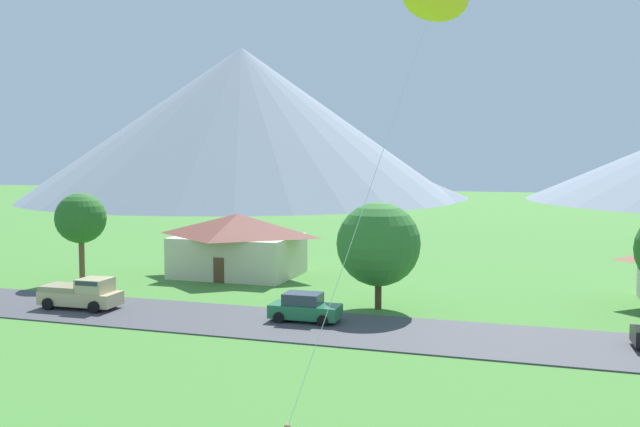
% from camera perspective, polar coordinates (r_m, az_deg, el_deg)
% --- Properties ---
extents(road_strip, '(160.00, 7.49, 0.08)m').
position_cam_1_polar(road_strip, '(39.01, 3.30, -9.77)').
color(road_strip, '#424247').
rests_on(road_strip, ground).
extents(mountain_far_east_ridge, '(103.78, 103.78, 36.63)m').
position_cam_1_polar(mountain_far_east_ridge, '(167.28, -6.57, 7.52)').
color(mountain_far_east_ridge, gray).
rests_on(mountain_far_east_ridge, ground).
extents(mountain_west_ridge, '(100.55, 100.55, 21.65)m').
position_cam_1_polar(mountain_west_ridge, '(176.53, -4.10, 4.95)').
color(mountain_west_ridge, slate).
rests_on(mountain_west_ridge, ground).
extents(house_left_center, '(10.48, 7.97, 5.19)m').
position_cam_1_polar(house_left_center, '(56.97, -6.91, -2.52)').
color(house_left_center, beige).
rests_on(house_left_center, ground).
extents(tree_near_left, '(5.45, 5.45, 6.98)m').
position_cam_1_polar(tree_near_left, '(43.84, 4.96, -2.58)').
color(tree_near_left, '#4C3823').
rests_on(tree_near_left, ground).
extents(tree_left_of_center, '(3.97, 3.97, 7.06)m').
position_cam_1_polar(tree_left_of_center, '(56.61, -19.52, -0.40)').
color(tree_left_of_center, brown).
rests_on(tree_left_of_center, ground).
extents(parked_car_green_mid_west, '(4.23, 2.13, 1.68)m').
position_cam_1_polar(parked_car_green_mid_west, '(40.71, -1.31, -7.95)').
color(parked_car_green_mid_west, '#237042').
rests_on(parked_car_green_mid_west, road_strip).
extents(pickup_truck_sand_west_side, '(5.26, 2.44, 1.99)m').
position_cam_1_polar(pickup_truck_sand_west_side, '(46.66, -19.40, -6.35)').
color(pickup_truck_sand_west_side, '#C6B284').
rests_on(pickup_truck_sand_west_side, road_strip).
extents(kite_flyer_with_kite, '(5.30, 7.63, 16.46)m').
position_cam_1_polar(kite_flyer_with_kite, '(25.40, 9.50, 17.09)').
color(kite_flyer_with_kite, navy).
rests_on(kite_flyer_with_kite, ground).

